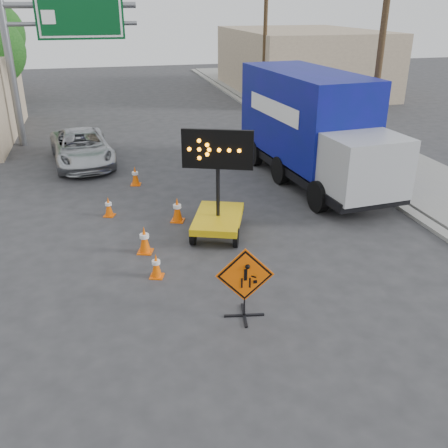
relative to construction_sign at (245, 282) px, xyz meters
name	(u,v)px	position (x,y,z in m)	size (l,w,h in m)	color
ground	(255,346)	(-0.08, -1.10, -0.91)	(100.00, 100.00, 0.00)	#2D2D30
curb_right	(303,142)	(7.12, 13.90, -0.85)	(0.40, 60.00, 0.12)	gray
sidewalk_right	(345,139)	(9.42, 13.90, -0.84)	(4.00, 60.00, 0.15)	gray
building_right_far	(301,61)	(12.92, 28.90, 1.39)	(10.00, 14.00, 4.60)	tan
highway_gantry	(53,36)	(-4.51, 16.85, 4.16)	(6.18, 0.38, 6.90)	slate
utility_pole_near	(380,55)	(7.92, 8.90, 3.77)	(1.80, 0.26, 9.00)	#48351F
utility_pole_far	(265,34)	(7.92, 22.90, 3.77)	(1.80, 0.26, 9.00)	#48351F
construction_sign	(245,282)	(0.00, 0.00, 0.00)	(1.29, 0.92, 1.73)	black
arrow_board	(218,212)	(0.45, 4.43, -0.19)	(2.11, 2.64, 3.28)	gold
pickup_truck	(82,148)	(-3.65, 12.97, -0.19)	(2.39, 5.19, 1.44)	#B0B3B8
box_truck	(312,134)	(5.15, 8.47, 0.97)	(3.39, 8.96, 4.16)	black
cone_a	(156,265)	(-1.72, 2.26, -0.57)	(0.44, 0.44, 0.68)	#EF5805
cone_b	(144,239)	(-1.87, 3.73, -0.51)	(0.52, 0.52, 0.81)	#EF5805
cone_c	(177,209)	(-0.61, 5.70, -0.50)	(0.53, 0.53, 0.82)	#EF5805
cone_d	(109,206)	(-2.76, 6.69, -0.58)	(0.44, 0.44, 0.67)	#EF5805
cone_e	(135,176)	(-1.64, 9.59, -0.54)	(0.45, 0.45, 0.74)	#EF5805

